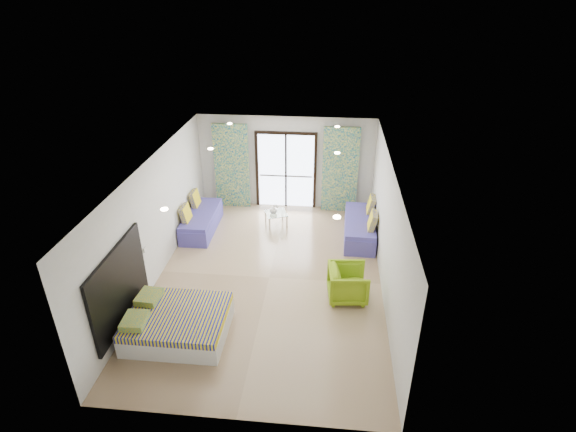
# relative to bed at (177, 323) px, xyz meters

# --- Properties ---
(floor) EXTENTS (5.00, 7.50, 0.01)m
(floor) POSITION_rel_bed_xyz_m (1.47, 1.99, -0.26)
(floor) COLOR #927657
(floor) RESTS_ON ground
(ceiling) EXTENTS (5.00, 7.50, 0.01)m
(ceiling) POSITION_rel_bed_xyz_m (1.47, 1.99, 2.44)
(ceiling) COLOR silver
(ceiling) RESTS_ON ground
(wall_back) EXTENTS (5.00, 0.01, 2.70)m
(wall_back) POSITION_rel_bed_xyz_m (1.47, 5.74, 1.09)
(wall_back) COLOR silver
(wall_back) RESTS_ON ground
(wall_front) EXTENTS (5.00, 0.01, 2.70)m
(wall_front) POSITION_rel_bed_xyz_m (1.47, -1.76, 1.09)
(wall_front) COLOR silver
(wall_front) RESTS_ON ground
(wall_left) EXTENTS (0.01, 7.50, 2.70)m
(wall_left) POSITION_rel_bed_xyz_m (-1.03, 1.99, 1.09)
(wall_left) COLOR silver
(wall_left) RESTS_ON ground
(wall_right) EXTENTS (0.01, 7.50, 2.70)m
(wall_right) POSITION_rel_bed_xyz_m (3.97, 1.99, 1.09)
(wall_right) COLOR silver
(wall_right) RESTS_ON ground
(balcony_door) EXTENTS (1.76, 0.08, 2.28)m
(balcony_door) POSITION_rel_bed_xyz_m (1.47, 5.71, 1.00)
(balcony_door) COLOR black
(balcony_door) RESTS_ON floor
(balcony_rail) EXTENTS (1.52, 0.03, 0.04)m
(balcony_rail) POSITION_rel_bed_xyz_m (1.47, 5.72, 0.69)
(balcony_rail) COLOR #595451
(balcony_rail) RESTS_ON balcony_door
(curtain_left) EXTENTS (1.00, 0.10, 2.50)m
(curtain_left) POSITION_rel_bed_xyz_m (-0.08, 5.56, 0.99)
(curtain_left) COLOR silver
(curtain_left) RESTS_ON floor
(curtain_right) EXTENTS (1.00, 0.10, 2.50)m
(curtain_right) POSITION_rel_bed_xyz_m (3.02, 5.56, 0.99)
(curtain_right) COLOR silver
(curtain_right) RESTS_ON floor
(downlight_a) EXTENTS (0.12, 0.12, 0.02)m
(downlight_a) POSITION_rel_bed_xyz_m (0.07, -0.01, 2.41)
(downlight_a) COLOR #FFE0B2
(downlight_a) RESTS_ON ceiling
(downlight_b) EXTENTS (0.12, 0.12, 0.02)m
(downlight_b) POSITION_rel_bed_xyz_m (2.87, -0.01, 2.41)
(downlight_b) COLOR #FFE0B2
(downlight_b) RESTS_ON ceiling
(downlight_c) EXTENTS (0.12, 0.12, 0.02)m
(downlight_c) POSITION_rel_bed_xyz_m (0.07, 2.99, 2.41)
(downlight_c) COLOR #FFE0B2
(downlight_c) RESTS_ON ceiling
(downlight_d) EXTENTS (0.12, 0.12, 0.02)m
(downlight_d) POSITION_rel_bed_xyz_m (2.87, 2.99, 2.41)
(downlight_d) COLOR #FFE0B2
(downlight_d) RESTS_ON ceiling
(downlight_e) EXTENTS (0.12, 0.12, 0.02)m
(downlight_e) POSITION_rel_bed_xyz_m (0.07, 4.99, 2.41)
(downlight_e) COLOR #FFE0B2
(downlight_e) RESTS_ON ceiling
(downlight_f) EXTENTS (0.12, 0.12, 0.02)m
(downlight_f) POSITION_rel_bed_xyz_m (2.87, 4.99, 2.41)
(downlight_f) COLOR #FFE0B2
(downlight_f) RESTS_ON ceiling
(headboard) EXTENTS (0.06, 2.10, 1.50)m
(headboard) POSITION_rel_bed_xyz_m (-0.99, 0.00, 0.79)
(headboard) COLOR black
(headboard) RESTS_ON floor
(switch_plate) EXTENTS (0.02, 0.10, 0.10)m
(switch_plate) POSITION_rel_bed_xyz_m (-1.00, 1.25, 0.79)
(switch_plate) COLOR silver
(switch_plate) RESTS_ON wall_left
(bed) EXTENTS (1.82, 1.49, 0.63)m
(bed) POSITION_rel_bed_xyz_m (0.00, 0.00, 0.00)
(bed) COLOR silver
(bed) RESTS_ON floor
(daybed_left) EXTENTS (0.76, 1.90, 0.93)m
(daybed_left) POSITION_rel_bed_xyz_m (-0.64, 4.01, 0.03)
(daybed_left) COLOR #4A429F
(daybed_left) RESTS_ON floor
(daybed_right) EXTENTS (0.82, 2.00, 0.97)m
(daybed_right) POSITION_rel_bed_xyz_m (3.59, 4.03, 0.04)
(daybed_right) COLOR #4A429F
(daybed_right) RESTS_ON floor
(coffee_table) EXTENTS (0.72, 0.72, 0.64)m
(coffee_table) POSITION_rel_bed_xyz_m (1.33, 4.49, 0.06)
(coffee_table) COLOR silver
(coffee_table) RESTS_ON floor
(vase) EXTENTS (0.26, 0.27, 0.21)m
(vase) POSITION_rel_bed_xyz_m (1.26, 4.47, 0.21)
(vase) COLOR white
(vase) RESTS_ON coffee_table
(armchair) EXTENTS (0.81, 0.86, 0.81)m
(armchair) POSITION_rel_bed_xyz_m (3.22, 1.44, 0.14)
(armchair) COLOR #86AD16
(armchair) RESTS_ON floor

